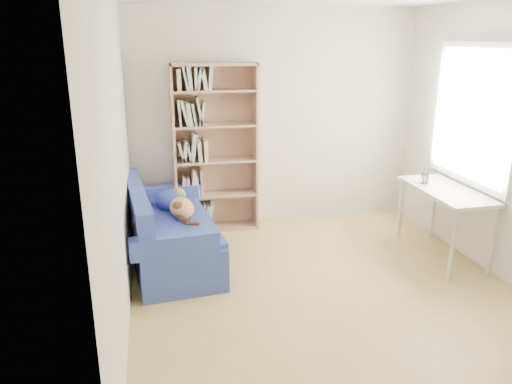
# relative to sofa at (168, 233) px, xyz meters

# --- Properties ---
(ground) EXTENTS (4.00, 4.00, 0.00)m
(ground) POSITION_rel_sofa_xyz_m (1.37, -0.99, -0.32)
(ground) COLOR tan
(ground) RESTS_ON ground
(room_shell) EXTENTS (3.54, 4.04, 2.62)m
(room_shell) POSITION_rel_sofa_xyz_m (1.47, -0.96, 1.32)
(room_shell) COLOR silver
(room_shell) RESTS_ON ground
(sofa) EXTENTS (0.96, 1.74, 0.82)m
(sofa) POSITION_rel_sofa_xyz_m (0.00, 0.00, 0.00)
(sofa) COLOR navy
(sofa) RESTS_ON ground
(bookshelf) EXTENTS (0.99, 0.31, 1.98)m
(bookshelf) POSITION_rel_sofa_xyz_m (0.62, 0.84, 0.59)
(bookshelf) COLOR #AA785C
(bookshelf) RESTS_ON ground
(desk) EXTENTS (0.52, 1.14, 0.75)m
(desk) POSITION_rel_sofa_xyz_m (2.84, -0.47, 0.35)
(desk) COLOR silver
(desk) RESTS_ON ground
(pen_cup) EXTENTS (0.09, 0.09, 0.17)m
(pen_cup) POSITION_rel_sofa_xyz_m (2.73, -0.22, 0.50)
(pen_cup) COLOR white
(pen_cup) RESTS_ON desk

